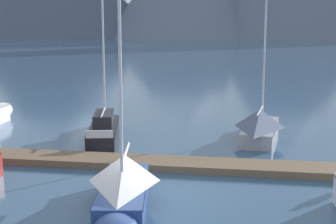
# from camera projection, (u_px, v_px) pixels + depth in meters

# --- Properties ---
(ground_plane) EXTENTS (700.00, 700.00, 0.00)m
(ground_plane) POSITION_uv_depth(u_px,v_px,m) (143.00, 200.00, 16.88)
(ground_plane) COLOR #2D4C6B
(dock) EXTENTS (25.93, 2.23, 0.30)m
(dock) POSITION_uv_depth(u_px,v_px,m) (161.00, 163.00, 20.75)
(dock) COLOR brown
(dock) RESTS_ON ground
(sailboat_mid_dock_port) EXTENTS (2.61, 6.89, 8.53)m
(sailboat_mid_dock_port) POSITION_uv_depth(u_px,v_px,m) (104.00, 127.00, 26.05)
(sailboat_mid_dock_port) COLOR black
(sailboat_mid_dock_port) RESTS_ON ground
(sailboat_mid_dock_starboard) EXTENTS (2.30, 6.05, 7.67)m
(sailboat_mid_dock_starboard) POSITION_uv_depth(u_px,v_px,m) (123.00, 186.00, 15.90)
(sailboat_mid_dock_starboard) COLOR navy
(sailboat_mid_dock_starboard) RESTS_ON ground
(sailboat_far_berth) EXTENTS (2.39, 6.35, 8.37)m
(sailboat_far_berth) POSITION_uv_depth(u_px,v_px,m) (261.00, 124.00, 25.75)
(sailboat_far_berth) COLOR #93939E
(sailboat_far_berth) RESTS_ON ground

